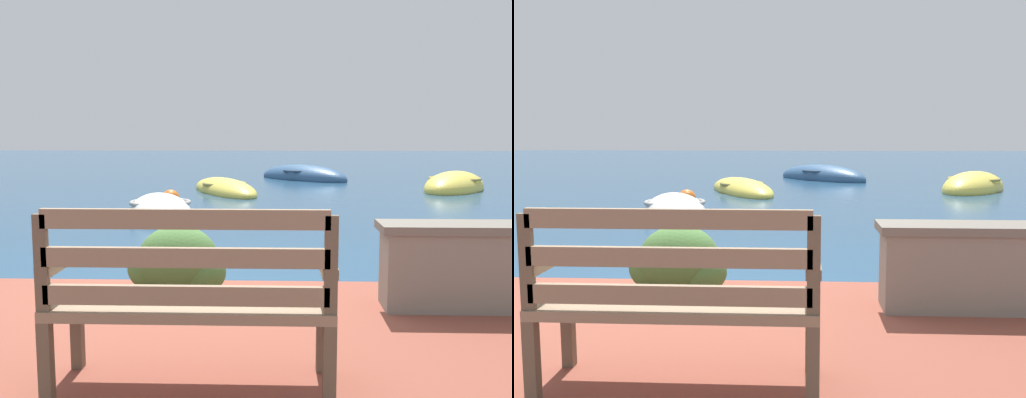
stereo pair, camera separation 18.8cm
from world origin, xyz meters
TOP-DOWN VIEW (x-y plane):
  - ground_plane at (0.00, 0.00)m, footprint 80.00×80.00m
  - park_bench at (0.50, -2.10)m, footprint 1.38×0.48m
  - stone_wall at (2.47, -0.71)m, footprint 1.65×0.39m
  - hedge_clump_left at (0.13, -0.39)m, footprint 0.79×0.57m
  - hedge_clump_centre at (2.57, -0.31)m, footprint 0.71×0.51m
  - rowboat_nearest at (-1.13, 5.18)m, footprint 1.76×2.78m
  - rowboat_mid at (-0.35, 9.21)m, footprint 2.36×3.48m
  - rowboat_far at (5.47, 9.88)m, footprint 2.65×3.17m
  - rowboat_outer at (1.78, 13.11)m, footprint 3.27×3.28m
  - mooring_buoy at (-1.31, 7.14)m, footprint 0.44×0.44m

SIDE VIEW (x-z plane):
  - ground_plane at x=0.00m, z-range 0.00..0.00m
  - rowboat_mid at x=-0.35m, z-range -0.25..0.36m
  - rowboat_nearest at x=-1.13m, z-range -0.28..0.40m
  - rowboat_outer at x=1.78m, z-range -0.33..0.47m
  - mooring_buoy at x=-1.31m, z-range -0.13..0.27m
  - rowboat_far at x=5.47m, z-range -0.35..0.50m
  - hedge_clump_centre at x=2.57m, z-range 0.19..0.67m
  - hedge_clump_left at x=0.13m, z-range 0.18..0.72m
  - stone_wall at x=2.47m, z-range 0.22..0.84m
  - park_bench at x=0.50m, z-range 0.24..1.17m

